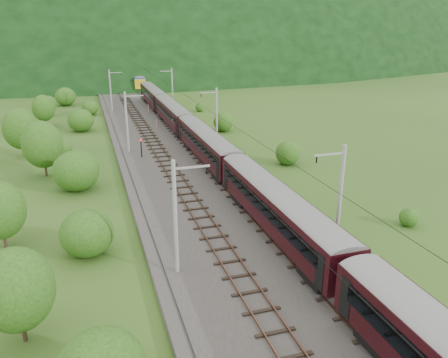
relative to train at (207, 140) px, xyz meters
name	(u,v)px	position (x,y,z in m)	size (l,w,h in m)	color
ground	(261,261)	(-2.40, -23.24, -3.29)	(600.00, 600.00, 0.00)	#284F18
railbed	(221,208)	(-2.40, -13.24, -3.14)	(14.00, 220.00, 0.30)	#38332D
track_left	(196,209)	(-4.80, -13.24, -2.92)	(2.40, 220.00, 0.27)	brown
track_right	(245,203)	(0.00, -13.24, -2.92)	(2.40, 220.00, 0.27)	brown
catenary_left	(127,121)	(-8.52, 8.76, 1.21)	(2.54, 192.28, 8.00)	gray
catenary_right	(216,115)	(3.72, 8.76, 1.21)	(2.54, 192.28, 8.00)	gray
overhead_wires	(220,136)	(-2.40, -13.24, 3.81)	(4.83, 198.00, 0.03)	black
mountain_main	(100,55)	(-2.40, 236.76, -3.29)	(504.00, 360.00, 244.00)	black
train	(207,140)	(0.00, 0.00, 0.00)	(2.74, 151.97, 4.76)	black
hazard_post_near	(156,124)	(-2.69, 21.98, -2.26)	(0.15, 0.15, 1.45)	red
hazard_post_far	(148,108)	(-1.94, 36.35, -2.16)	(0.18, 0.18, 1.65)	red
signal	(141,147)	(-7.28, 5.55, -1.59)	(0.26, 0.26, 2.38)	black
vegetation_left	(52,174)	(-17.34, -6.08, -0.58)	(12.87, 143.45, 6.48)	#1E4612
vegetation_right	(370,202)	(10.03, -18.53, -1.97)	(7.64, 103.01, 2.87)	#1E4612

